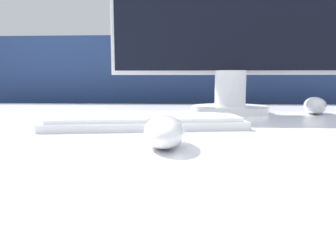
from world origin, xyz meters
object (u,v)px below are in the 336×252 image
(keyboard, at_px, (145,122))
(computer_mouse_far, at_px, (315,106))
(monitor, at_px, (232,28))
(computer_mouse_near, at_px, (166,131))

(keyboard, distance_m, computer_mouse_far, 0.52)
(keyboard, relative_size, computer_mouse_far, 3.11)
(monitor, xyz_separation_m, computer_mouse_far, (0.23, -0.02, -0.21))
(keyboard, xyz_separation_m, monitor, (0.21, 0.30, 0.23))
(keyboard, xyz_separation_m, computer_mouse_far, (0.44, 0.28, 0.01))
(computer_mouse_near, height_order, computer_mouse_far, computer_mouse_far)
(monitor, distance_m, computer_mouse_far, 0.32)
(monitor, height_order, computer_mouse_far, monitor)
(computer_mouse_near, xyz_separation_m, keyboard, (-0.05, 0.19, -0.01))
(keyboard, bearing_deg, computer_mouse_far, 23.91)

